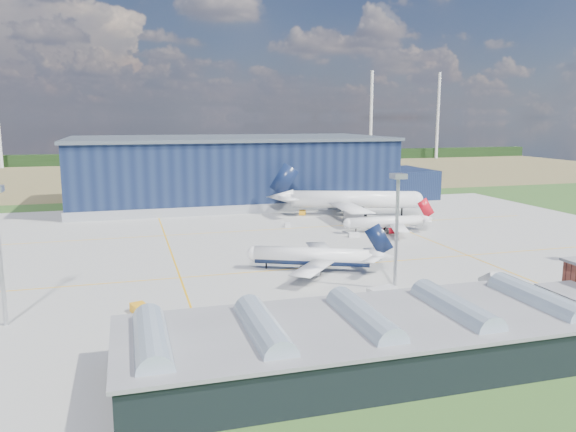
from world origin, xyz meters
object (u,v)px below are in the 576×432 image
object	(u,v)px
light_mast_center	(397,213)
gse_tug_a	(140,309)
hangar	(237,173)
gse_cart_a	(287,225)
airliner_navy	(312,247)
airstair	(491,290)
gse_tug_c	(302,213)
car_b	(353,326)
gse_van_a	(382,294)
airliner_red	(386,216)
airliner_widebody	(353,190)
gse_cart_b	(354,235)

from	to	relation	value
light_mast_center	gse_tug_a	world-z (taller)	light_mast_center
hangar	gse_cart_a	size ratio (longest dim) A/B	53.43
airliner_navy	airstair	xyz separation A→B (m)	(25.62, -28.14, -3.57)
light_mast_center	gse_tug_c	bearing A→B (deg)	84.29
gse_tug_a	light_mast_center	bearing A→B (deg)	-17.47
hangar	car_b	distance (m)	142.95
gse_van_a	airliner_navy	bearing A→B (deg)	0.91
gse_cart_a	gse_tug_c	world-z (taller)	gse_tug_c
airliner_navy	car_b	distance (m)	35.55
airliner_navy	gse_van_a	xyz separation A→B (m)	(6.04, -22.81, -4.16)
airliner_red	airliner_widebody	distance (m)	29.28
hangar	airliner_red	bearing A→B (deg)	-67.34
airliner_red	light_mast_center	bearing A→B (deg)	69.39
gse_tug_a	airliner_red	bearing A→B (deg)	18.26
airliner_widebody	gse_cart_a	world-z (taller)	airliner_widebody
airliner_red	car_b	distance (m)	79.93
airstair	gse_tug_c	bearing A→B (deg)	104.26
hangar	gse_tug_c	distance (m)	41.92
airliner_red	gse_cart_a	distance (m)	30.51
gse_cart_a	airstair	xyz separation A→B (m)	(16.64, -78.77, 1.22)
gse_cart_b	car_b	bearing A→B (deg)	167.55
airliner_red	gse_tug_c	world-z (taller)	airliner_red
light_mast_center	gse_van_a	bearing A→B (deg)	-134.81
gse_tug_c	car_b	distance (m)	107.94
airliner_widebody	gse_tug_c	distance (m)	19.17
gse_cart_a	gse_tug_c	bearing A→B (deg)	71.34
airliner_widebody	gse_tug_a	world-z (taller)	airliner_widebody
light_mast_center	car_b	bearing A→B (deg)	-132.83
airliner_red	car_b	bearing A→B (deg)	63.89
airliner_navy	gse_cart_a	xyz separation A→B (m)	(8.97, 50.63, -4.79)
gse_tug_a	gse_tug_c	xyz separation A→B (m)	(57.61, 87.72, -0.02)
hangar	gse_cart_b	xyz separation A→B (m)	(18.61, -76.98, -10.93)
gse_van_a	gse_cart_a	size ratio (longest dim) A/B	2.07
airliner_navy	airstair	bearing A→B (deg)	157.09
hangar	airliner_widebody	xyz separation A→B (m)	(32.04, -43.85, -2.79)
car_b	gse_tug_c	bearing A→B (deg)	8.65
airliner_red	airstair	size ratio (longest dim) A/B	5.19
light_mast_center	gse_cart_b	size ratio (longest dim) A/B	7.31
gse_tug_a	car_b	distance (m)	36.99
light_mast_center	airliner_widebody	bearing A→B (deg)	72.93
gse_van_a	gse_tug_c	size ratio (longest dim) A/B	1.56
gse_van_a	hangar	bearing A→B (deg)	-13.09
gse_van_a	gse_tug_c	distance (m)	94.00
airliner_navy	car_b	xyz separation A→B (m)	(-4.81, -34.89, -4.80)
gse_cart_a	gse_tug_c	xyz separation A→B (m)	(11.14, 19.50, 0.20)
gse_tug_c	light_mast_center	bearing A→B (deg)	-74.61
airliner_navy	airliner_red	distance (m)	48.87
gse_tug_a	gse_cart_b	bearing A→B (deg)	20.88
airliner_red	airstair	world-z (taller)	airliner_red
airliner_navy	car_b	world-z (taller)	airliner_navy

